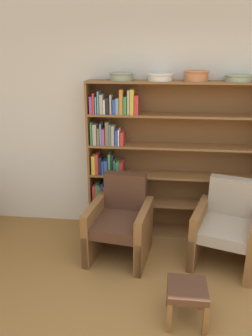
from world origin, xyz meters
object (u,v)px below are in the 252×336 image
(footstool, at_px, (187,293))
(bookshelf, at_px, (154,163))
(bowl_terracotta, at_px, (122,76))
(armchair_cushioned, at_px, (226,228))
(armchair_leather, at_px, (120,222))
(bowl_sage, at_px, (238,77))
(bowl_cream, at_px, (160,77))
(bowl_slate, at_px, (196,75))

(footstool, bearing_deg, bookshelf, 102.79)
(bowl_terracotta, height_order, footstool, bowl_terracotta)
(bowl_terracotta, height_order, armchair_cushioned, bowl_terracotta)
(armchair_cushioned, height_order, footstool, armchair_cushioned)
(bowl_terracotta, bearing_deg, armchair_cushioned, -25.23)
(bookshelf, relative_size, armchair_leather, 2.26)
(bookshelf, relative_size, bowl_sage, 6.77)
(bowl_cream, bearing_deg, footstool, -78.78)
(armchair_leather, xyz_separation_m, footstool, (0.68, -0.92, -0.12))
(armchair_cushioned, distance_m, footstool, 1.04)
(armchair_cushioned, bearing_deg, bowl_sage, -80.32)
(bookshelf, height_order, bowl_sage, bowl_sage)
(bowl_slate, bearing_deg, armchair_cushioned, -56.48)
(bowl_sage, height_order, armchair_cushioned, bowl_sage)
(bowl_sage, bearing_deg, footstool, -110.08)
(bookshelf, bearing_deg, armchair_leather, -120.70)
(bowl_slate, height_order, armchair_cushioned, bowl_slate)
(footstool, bearing_deg, bowl_cream, 101.22)
(bookshelf, distance_m, bowl_slate, 1.12)
(bowl_slate, height_order, armchair_leather, bowl_slate)
(bowl_slate, bearing_deg, bookshelf, 178.40)
(armchair_leather, bearing_deg, bowl_slate, -135.94)
(bowl_slate, bearing_deg, footstool, -93.61)
(bookshelf, relative_size, footstool, 5.91)
(armchair_cushioned, relative_size, footstool, 2.62)
(bowl_cream, xyz_separation_m, bowl_slate, (0.39, 0.00, 0.02))
(bowl_terracotta, relative_size, armchair_cushioned, 0.31)
(bowl_sage, height_order, armchair_leather, bowl_sage)
(armchair_leather, height_order, footstool, armchair_leather)
(bowl_terracotta, distance_m, armchair_cushioned, 2.03)
(bowl_terracotta, distance_m, bowl_sage, 1.27)
(bowl_slate, distance_m, bowl_sage, 0.45)
(bowl_sage, relative_size, armchair_cushioned, 0.33)
(bowl_cream, bearing_deg, armchair_cushioned, -36.48)
(bowl_slate, bearing_deg, bowl_cream, 180.00)
(bookshelf, bearing_deg, armchair_cushioned, -35.49)
(bowl_slate, xyz_separation_m, armchair_leather, (-0.77, -0.56, -1.55))
(bowl_slate, xyz_separation_m, bowl_sage, (0.45, 0.00, -0.02))
(bowl_cream, bearing_deg, armchair_leather, -124.49)
(bowl_cream, distance_m, bowl_slate, 0.39)
(bowl_cream, distance_m, bowl_sage, 0.84)
(bookshelf, height_order, armchair_leather, bookshelf)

